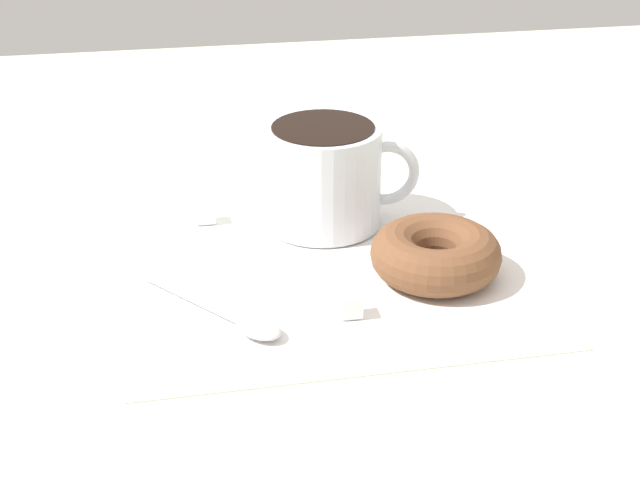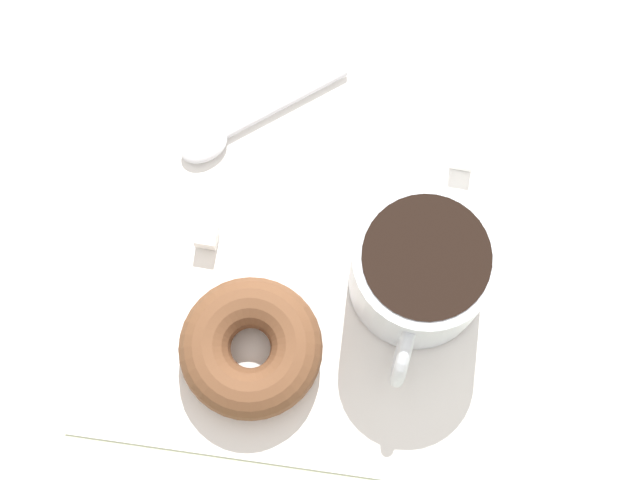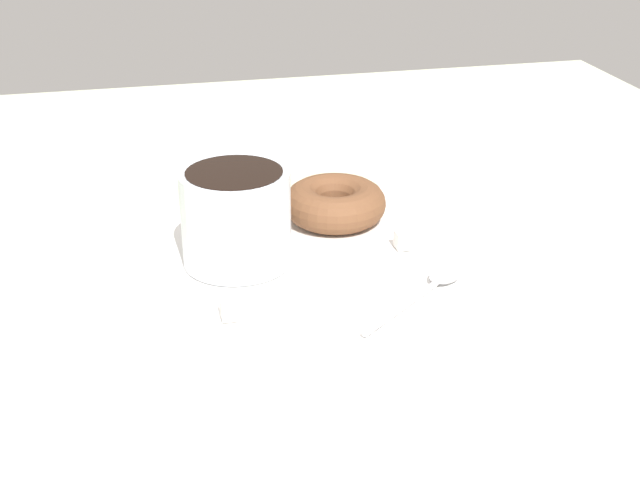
% 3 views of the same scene
% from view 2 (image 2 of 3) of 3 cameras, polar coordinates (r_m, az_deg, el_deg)
% --- Properties ---
extents(ground_plane, '(1.20, 1.20, 0.02)m').
position_cam_2_polar(ground_plane, '(0.77, 0.88, -2.40)').
color(ground_plane, beige).
extents(napkin, '(0.32, 0.32, 0.00)m').
position_cam_2_polar(napkin, '(0.77, -0.00, -0.37)').
color(napkin, white).
rests_on(napkin, ground_plane).
extents(coffee_cup, '(0.13, 0.10, 0.09)m').
position_cam_2_polar(coffee_cup, '(0.72, 5.38, -1.74)').
color(coffee_cup, silver).
rests_on(coffee_cup, napkin).
extents(donut, '(0.10, 0.10, 0.04)m').
position_cam_2_polar(donut, '(0.74, -3.72, -5.77)').
color(donut, brown).
rests_on(donut, napkin).
extents(spoon, '(0.10, 0.12, 0.01)m').
position_cam_2_polar(spoon, '(0.79, -4.92, 5.68)').
color(spoon, silver).
rests_on(spoon, napkin).
extents(sugar_cube, '(0.02, 0.02, 0.02)m').
position_cam_2_polar(sugar_cube, '(0.77, -6.07, 0.19)').
color(sugar_cube, white).
rests_on(sugar_cube, napkin).
extents(sugar_cube_extra, '(0.02, 0.02, 0.02)m').
position_cam_2_polar(sugar_cube_extra, '(0.78, 7.61, 4.43)').
color(sugar_cube_extra, white).
rests_on(sugar_cube_extra, napkin).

